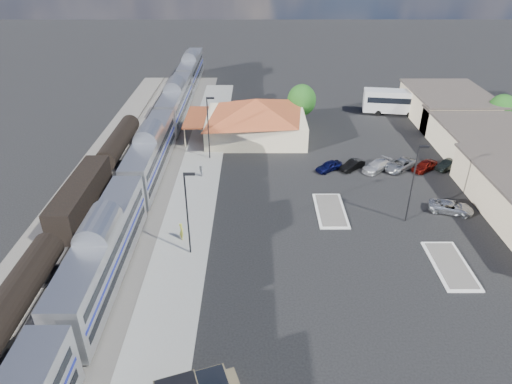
{
  "coord_description": "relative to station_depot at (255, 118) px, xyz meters",
  "views": [
    {
      "loc": [
        -4.6,
        -42.36,
        27.42
      ],
      "look_at": [
        -4.52,
        1.48,
        2.8
      ],
      "focal_mm": 32.0,
      "sensor_mm": 36.0,
      "label": 1
    }
  ],
  "objects": [
    {
      "name": "parked_car_c",
      "position": [
        16.2,
        -11.63,
        -2.45
      ],
      "size": [
        4.79,
        4.55,
        1.37
      ],
      "primitive_type": "imported",
      "rotation": [
        0.0,
        0.0,
        -0.85
      ],
      "color": "silver",
      "rests_on": "ground"
    },
    {
      "name": "station_depot",
      "position": [
        0.0,
        0.0,
        0.0
      ],
      "size": [
        18.35,
        12.24,
        6.2
      ],
      "color": "beige",
      "rests_on": "ground"
    },
    {
      "name": "suv",
      "position": [
        22.14,
        -22.25,
        -2.46
      ],
      "size": [
        5.28,
        3.6,
        1.34
      ],
      "primitive_type": "imported",
      "rotation": [
        0.0,
        0.0,
        1.26
      ],
      "color": "#AEB1B7",
      "rests_on": "ground"
    },
    {
      "name": "coach_bus",
      "position": [
        25.56,
        10.42,
        -0.69
      ],
      "size": [
        13.49,
        4.75,
        4.24
      ],
      "rotation": [
        0.0,
        0.0,
        1.43
      ],
      "color": "white",
      "rests_on": "ground"
    },
    {
      "name": "person_b",
      "position": [
        -7.08,
        -13.78,
        -2.13
      ],
      "size": [
        0.85,
        0.96,
        1.64
      ],
      "primitive_type": "imported",
      "rotation": [
        0.0,
        0.0,
        -1.23
      ],
      "color": "silver",
      "rests_on": "platform"
    },
    {
      "name": "platform",
      "position": [
        -7.44,
        -18.0,
        -3.04
      ],
      "size": [
        5.5,
        92.0,
        0.18
      ],
      "primitive_type": "cube",
      "color": "gray",
      "rests_on": "ground"
    },
    {
      "name": "passenger_train",
      "position": [
        -13.44,
        -12.93,
        -0.26
      ],
      "size": [
        3.0,
        104.0,
        5.55
      ],
      "color": "silver",
      "rests_on": "ground"
    },
    {
      "name": "freight_cars",
      "position": [
        -19.44,
        -22.4,
        -1.21
      ],
      "size": [
        2.8,
        46.0,
        4.0
      ],
      "color": "black",
      "rests_on": "ground"
    },
    {
      "name": "lamp_plat_n",
      "position": [
        -6.34,
        -8.0,
        2.21
      ],
      "size": [
        1.08,
        0.25,
        9.0
      ],
      "color": "black",
      "rests_on": "ground"
    },
    {
      "name": "ground",
      "position": [
        4.56,
        -24.0,
        -3.13
      ],
      "size": [
        280.0,
        280.0,
        0.0
      ],
      "primitive_type": "plane",
      "color": "black",
      "rests_on": "ground"
    },
    {
      "name": "parked_car_e",
      "position": [
        22.6,
        -11.63,
        -2.44
      ],
      "size": [
        4.23,
        3.75,
        1.39
      ],
      "primitive_type": "imported",
      "rotation": [
        0.0,
        0.0,
        -0.93
      ],
      "color": "#67100B",
      "rests_on": "ground"
    },
    {
      "name": "parked_car_d",
      "position": [
        19.4,
        -11.33,
        -2.44
      ],
      "size": [
        5.3,
        4.97,
        1.39
      ],
      "primitive_type": "imported",
      "rotation": [
        0.0,
        0.0,
        -0.87
      ],
      "color": "gray",
      "rests_on": "ground"
    },
    {
      "name": "traffic_island_south",
      "position": [
        8.56,
        -22.0,
        -3.03
      ],
      "size": [
        3.3,
        7.5,
        0.21
      ],
      "color": "silver",
      "rests_on": "ground"
    },
    {
      "name": "railbed",
      "position": [
        -16.44,
        -16.0,
        -3.07
      ],
      "size": [
        16.0,
        100.0,
        0.12
      ],
      "primitive_type": "cube",
      "color": "#4C4944",
      "rests_on": "ground"
    },
    {
      "name": "person_a",
      "position": [
        -7.58,
        -27.68,
        -2.01
      ],
      "size": [
        0.63,
        0.79,
        1.88
      ],
      "primitive_type": "imported",
      "rotation": [
        0.0,
        0.0,
        1.87
      ],
      "color": "#D0CF41",
      "rests_on": "platform"
    },
    {
      "name": "lamp_lot",
      "position": [
        16.66,
        -24.0,
        2.21
      ],
      "size": [
        1.08,
        0.25,
        9.0
      ],
      "color": "black",
      "rests_on": "ground"
    },
    {
      "name": "parked_car_f",
      "position": [
        25.8,
        -11.33,
        -2.49
      ],
      "size": [
        4.0,
        3.36,
        1.29
      ],
      "primitive_type": "imported",
      "rotation": [
        0.0,
        0.0,
        -0.96
      ],
      "color": "black",
      "rests_on": "ground"
    },
    {
      "name": "lamp_plat_s",
      "position": [
        -6.34,
        -30.0,
        2.21
      ],
      "size": [
        1.08,
        0.25,
        9.0
      ],
      "color": "black",
      "rests_on": "ground"
    },
    {
      "name": "buildings_east",
      "position": [
        32.56,
        -9.72,
        -0.86
      ],
      "size": [
        14.4,
        51.4,
        4.8
      ],
      "color": "#C6B28C",
      "rests_on": "ground"
    },
    {
      "name": "tree_east_c",
      "position": [
        38.56,
        2.0,
        0.63
      ],
      "size": [
        4.41,
        4.41,
        6.21
      ],
      "color": "#382314",
      "rests_on": "ground"
    },
    {
      "name": "tree_depot",
      "position": [
        7.56,
        6.0,
        0.89
      ],
      "size": [
        4.71,
        4.71,
        6.63
      ],
      "color": "#382314",
      "rests_on": "ground"
    },
    {
      "name": "traffic_island_north",
      "position": [
        18.56,
        -32.0,
        -3.03
      ],
      "size": [
        3.3,
        7.5,
        0.21
      ],
      "color": "silver",
      "rests_on": "ground"
    },
    {
      "name": "parked_car_b",
      "position": [
        13.0,
        -11.33,
        -2.49
      ],
      "size": [
        3.82,
        3.55,
        1.28
      ],
      "primitive_type": "imported",
      "rotation": [
        0.0,
        0.0,
        -0.86
      ],
      "color": "black",
      "rests_on": "ground"
    },
    {
      "name": "parked_car_a",
      "position": [
        9.8,
        -11.63,
        -2.48
      ],
      "size": [
        4.03,
        3.46,
        1.31
      ],
      "primitive_type": "imported",
      "rotation": [
        0.0,
        0.0,
        -0.96
      ],
      "color": "#0C0E3D",
      "rests_on": "ground"
    }
  ]
}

